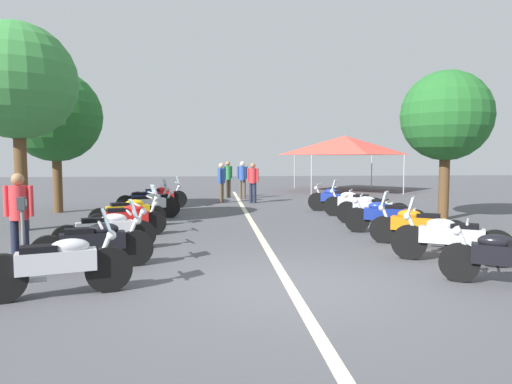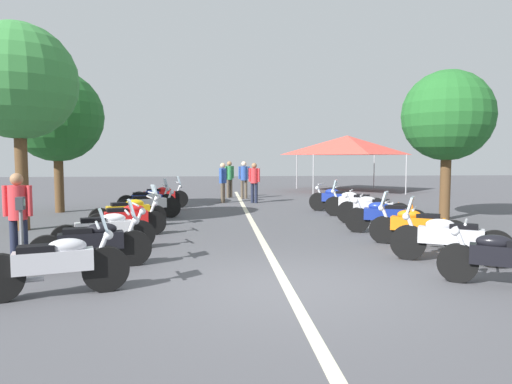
{
  "view_description": "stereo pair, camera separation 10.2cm",
  "coord_description": "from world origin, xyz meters",
  "px_view_note": "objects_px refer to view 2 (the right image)",
  "views": [
    {
      "loc": [
        -6.79,
        1.16,
        1.98
      ],
      "look_at": [
        5.58,
        0.0,
        1.03
      ],
      "focal_mm": 32.15,
      "sensor_mm": 36.0,
      "label": 1
    },
    {
      "loc": [
        -6.79,
        1.05,
        1.98
      ],
      "look_at": [
        5.58,
        0.0,
        1.03
      ],
      "focal_mm": 32.15,
      "sensor_mm": 36.0,
      "label": 2
    }
  ],
  "objects_px": {
    "bystander_3": "(244,177)",
    "motorcycle_right_row_5": "(354,203)",
    "motorcycle_right_row_3": "(385,216)",
    "event_tent": "(347,145)",
    "motorcycle_left_row_2": "(105,230)",
    "motorcycle_left_row_3": "(127,219)",
    "motorcycle_left_row_0": "(56,263)",
    "traffic_cone_2": "(412,212)",
    "bystander_4": "(223,179)",
    "bystander_0": "(18,211)",
    "roadside_tree_1": "(447,116)",
    "motorcycle_left_row_4": "(130,212)",
    "bystander_2": "(229,176)",
    "motorcycle_left_row_5": "(149,205)",
    "motorcycle_right_row_2": "(416,225)",
    "motorcycle_right_row_6": "(336,199)",
    "motorcycle_left_row_1": "(93,243)",
    "bystander_1": "(254,179)",
    "parking_meter": "(21,220)",
    "motorcycle_right_row_4": "(372,209)",
    "traffic_cone_1": "(398,212)",
    "motorcycle_left_row_6": "(148,200)",
    "roadside_tree_0": "(18,82)",
    "roadside_tree_2": "(57,116)",
    "motorcycle_right_row_1": "(449,238)",
    "motorcycle_right_row_0": "(506,258)"
  },
  "relations": [
    {
      "from": "motorcycle_left_row_2",
      "to": "traffic_cone_1",
      "type": "relative_size",
      "value": 3.29
    },
    {
      "from": "traffic_cone_2",
      "to": "bystander_0",
      "type": "relative_size",
      "value": 0.36
    },
    {
      "from": "motorcycle_left_row_2",
      "to": "motorcycle_left_row_3",
      "type": "bearing_deg",
      "value": 66.28
    },
    {
      "from": "bystander_2",
      "to": "roadside_tree_1",
      "type": "bearing_deg",
      "value": 2.02
    },
    {
      "from": "bystander_4",
      "to": "bystander_3",
      "type": "bearing_deg",
      "value": 79.27
    },
    {
      "from": "bystander_3",
      "to": "roadside_tree_0",
      "type": "xyz_separation_m",
      "value": [
        -8.85,
        6.5,
        2.91
      ]
    },
    {
      "from": "motorcycle_left_row_6",
      "to": "roadside_tree_2",
      "type": "bearing_deg",
      "value": 150.04
    },
    {
      "from": "motorcycle_left_row_5",
      "to": "motorcycle_right_row_1",
      "type": "xyz_separation_m",
      "value": [
        -6.63,
        -6.47,
        0.01
      ]
    },
    {
      "from": "motorcycle_left_row_4",
      "to": "motorcycle_left_row_6",
      "type": "xyz_separation_m",
      "value": [
        3.15,
        -0.03,
        0.02
      ]
    },
    {
      "from": "motorcycle_right_row_5",
      "to": "bystander_2",
      "type": "bearing_deg",
      "value": -36.92
    },
    {
      "from": "motorcycle_right_row_3",
      "to": "event_tent",
      "type": "relative_size",
      "value": 0.36
    },
    {
      "from": "motorcycle_left_row_2",
      "to": "parking_meter",
      "type": "xyz_separation_m",
      "value": [
        -1.52,
        1.06,
        0.45
      ]
    },
    {
      "from": "parking_meter",
      "to": "traffic_cone_1",
      "type": "height_order",
      "value": "parking_meter"
    },
    {
      "from": "motorcycle_right_row_3",
      "to": "roadside_tree_1",
      "type": "relative_size",
      "value": 0.42
    },
    {
      "from": "roadside_tree_2",
      "to": "motorcycle_right_row_2",
      "type": "bearing_deg",
      "value": -125.2
    },
    {
      "from": "motorcycle_left_row_1",
      "to": "bystander_1",
      "type": "relative_size",
      "value": 1.19
    },
    {
      "from": "motorcycle_left_row_3",
      "to": "traffic_cone_2",
      "type": "height_order",
      "value": "motorcycle_left_row_3"
    },
    {
      "from": "motorcycle_left_row_3",
      "to": "motorcycle_right_row_6",
      "type": "relative_size",
      "value": 1.03
    },
    {
      "from": "motorcycle_left_row_4",
      "to": "bystander_3",
      "type": "height_order",
      "value": "bystander_3"
    },
    {
      "from": "motorcycle_left_row_3",
      "to": "roadside_tree_0",
      "type": "height_order",
      "value": "roadside_tree_0"
    },
    {
      "from": "motorcycle_left_row_2",
      "to": "motorcycle_right_row_1",
      "type": "height_order",
      "value": "motorcycle_right_row_1"
    },
    {
      "from": "bystander_4",
      "to": "motorcycle_left_row_1",
      "type": "bearing_deg",
      "value": -84.11
    },
    {
      "from": "traffic_cone_1",
      "to": "event_tent",
      "type": "height_order",
      "value": "event_tent"
    },
    {
      "from": "motorcycle_left_row_0",
      "to": "traffic_cone_2",
      "type": "bearing_deg",
      "value": 22.7
    },
    {
      "from": "motorcycle_right_row_4",
      "to": "bystander_4",
      "type": "height_order",
      "value": "bystander_4"
    },
    {
      "from": "motorcycle_left_row_1",
      "to": "traffic_cone_2",
      "type": "bearing_deg",
      "value": 16.67
    },
    {
      "from": "traffic_cone_1",
      "to": "bystander_1",
      "type": "relative_size",
      "value": 0.36
    },
    {
      "from": "motorcycle_right_row_4",
      "to": "bystander_0",
      "type": "relative_size",
      "value": 1.19
    },
    {
      "from": "motorcycle_right_row_4",
      "to": "motorcycle_right_row_1",
      "type": "bearing_deg",
      "value": 110.32
    },
    {
      "from": "motorcycle_right_row_6",
      "to": "bystander_3",
      "type": "xyz_separation_m",
      "value": [
        5.52,
        3.01,
        0.57
      ]
    },
    {
      "from": "motorcycle_left_row_2",
      "to": "bystander_3",
      "type": "height_order",
      "value": "bystander_3"
    },
    {
      "from": "motorcycle_right_row_4",
      "to": "event_tent",
      "type": "bearing_deg",
      "value": -79.4
    },
    {
      "from": "motorcycle_left_row_3",
      "to": "motorcycle_right_row_3",
      "type": "bearing_deg",
      "value": -20.18
    },
    {
      "from": "motorcycle_right_row_0",
      "to": "bystander_3",
      "type": "height_order",
      "value": "bystander_3"
    },
    {
      "from": "bystander_3",
      "to": "motorcycle_left_row_4",
      "type": "bearing_deg",
      "value": -26.48
    },
    {
      "from": "bystander_4",
      "to": "roadside_tree_0",
      "type": "relative_size",
      "value": 0.31
    },
    {
      "from": "motorcycle_left_row_0",
      "to": "motorcycle_right_row_0",
      "type": "distance_m",
      "value": 6.63
    },
    {
      "from": "bystander_2",
      "to": "bystander_3",
      "type": "xyz_separation_m",
      "value": [
        -0.63,
        -0.67,
        -0.0
      ]
    },
    {
      "from": "bystander_3",
      "to": "motorcycle_right_row_5",
      "type": "bearing_deg",
      "value": 21.76
    },
    {
      "from": "motorcycle_left_row_5",
      "to": "motorcycle_right_row_2",
      "type": "relative_size",
      "value": 1.06
    },
    {
      "from": "motorcycle_right_row_5",
      "to": "motorcycle_right_row_2",
      "type": "bearing_deg",
      "value": 114.67
    },
    {
      "from": "bystander_3",
      "to": "event_tent",
      "type": "relative_size",
      "value": 0.32
    },
    {
      "from": "parking_meter",
      "to": "bystander_1",
      "type": "height_order",
      "value": "bystander_1"
    },
    {
      "from": "traffic_cone_2",
      "to": "motorcycle_right_row_3",
      "type": "bearing_deg",
      "value": 141.94
    },
    {
      "from": "motorcycle_right_row_3",
      "to": "parking_meter",
      "type": "height_order",
      "value": "parking_meter"
    },
    {
      "from": "motorcycle_left_row_0",
      "to": "motorcycle_right_row_1",
      "type": "xyz_separation_m",
      "value": [
        1.49,
        -6.57,
        0.0
      ]
    },
    {
      "from": "bystander_4",
      "to": "event_tent",
      "type": "relative_size",
      "value": 0.31
    },
    {
      "from": "motorcycle_right_row_5",
      "to": "motorcycle_right_row_3",
      "type": "bearing_deg",
      "value": 112.47
    },
    {
      "from": "bystander_4",
      "to": "roadside_tree_1",
      "type": "distance_m",
      "value": 9.38
    },
    {
      "from": "motorcycle_left_row_6",
      "to": "motorcycle_right_row_6",
      "type": "relative_size",
      "value": 1.08
    }
  ]
}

